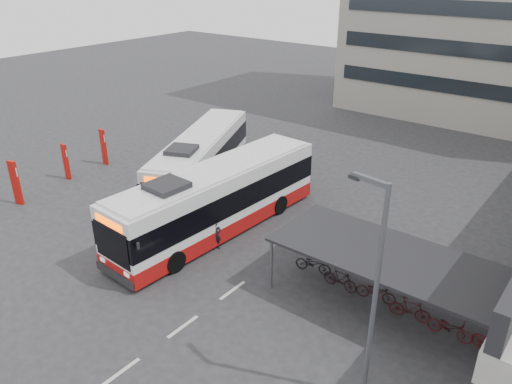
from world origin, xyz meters
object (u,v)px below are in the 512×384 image
Objects in this scene: bus_teal at (201,161)px; bus_main at (217,200)px; pedestrian at (216,235)px; lamp_post at (374,285)px.

bus_main is at bearing -62.43° from bus_teal.
pedestrian is at bearing -48.38° from bus_main.
lamp_post reaches higher than bus_main.
pedestrian is 11.24m from lamp_post.
lamp_post is (9.92, -3.84, 3.62)m from pedestrian.
bus_teal is 7.93m from pedestrian.
bus_main reaches higher than bus_teal.
bus_teal is at bearing 79.22° from pedestrian.
bus_teal is 1.57× the size of lamp_post.
bus_teal is at bearing 144.72° from bus_main.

